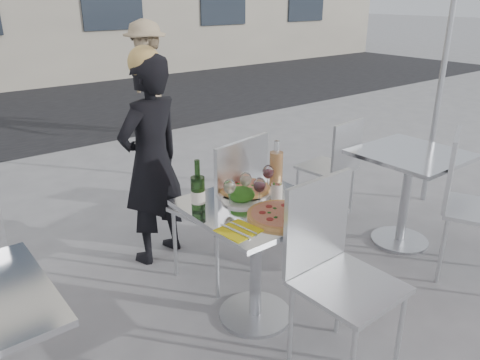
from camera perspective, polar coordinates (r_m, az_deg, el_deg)
ground at (r=2.99m, az=1.85°, el=-16.16°), size 80.00×80.00×0.00m
street_asphalt at (r=8.64m, az=-27.22°, el=7.05°), size 24.00×5.00×0.00m
main_table at (r=2.70m, az=1.98°, el=-7.08°), size 0.72×0.72×0.75m
side_table_right at (r=3.76m, az=19.80°, el=0.16°), size 0.72×0.72×0.75m
chair_far at (r=3.02m, az=-1.55°, el=-2.33°), size 0.55×0.56×1.03m
chair_near at (r=2.42m, az=11.34°, el=-9.69°), size 0.47×0.48×1.00m
side_chair_rfar at (r=4.05m, az=11.55°, el=2.31°), size 0.44×0.45×0.88m
side_chair_rnear at (r=3.46m, az=25.97°, el=-1.67°), size 0.61×0.62×1.00m
woman_diner at (r=3.34m, az=-10.72°, el=2.18°), size 0.62×0.49×1.49m
pedestrian_b at (r=6.62m, az=-11.17°, el=12.05°), size 0.80×1.11×1.54m
pizza_near at (r=2.47m, az=5.03°, el=-4.24°), size 0.36×0.36×0.02m
pizza_far at (r=2.76m, az=0.53°, el=-1.11°), size 0.34×0.34×0.03m
salad_plate at (r=2.62m, az=0.18°, el=-1.94°), size 0.22×0.22×0.09m
wine_bottle at (r=2.48m, az=-5.14°, el=-1.52°), size 0.07×0.07×0.29m
carafe at (r=2.80m, az=4.42°, el=1.41°), size 0.08×0.08×0.29m
sugar_shaker at (r=2.66m, az=4.52°, el=-1.22°), size 0.06×0.06×0.11m
wineglass_white_a at (r=2.54m, az=-1.29°, el=-0.91°), size 0.07×0.07×0.16m
wineglass_white_b at (r=2.64m, az=0.70°, el=-0.03°), size 0.07×0.07×0.16m
wineglass_red_a at (r=2.57m, az=2.39°, el=-0.71°), size 0.07×0.07×0.16m
wineglass_red_b at (r=2.76m, az=3.45°, el=0.88°), size 0.07×0.07×0.16m
napkin_left at (r=2.32m, az=-0.21°, el=-6.14°), size 0.20×0.20×0.01m
napkin_right at (r=2.67m, az=8.51°, el=-2.47°), size 0.23×0.23×0.01m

